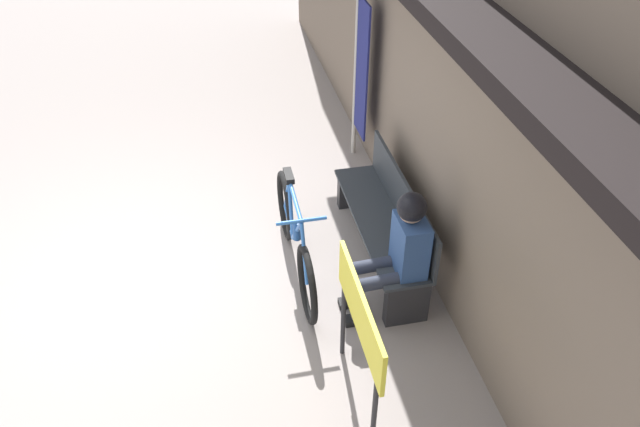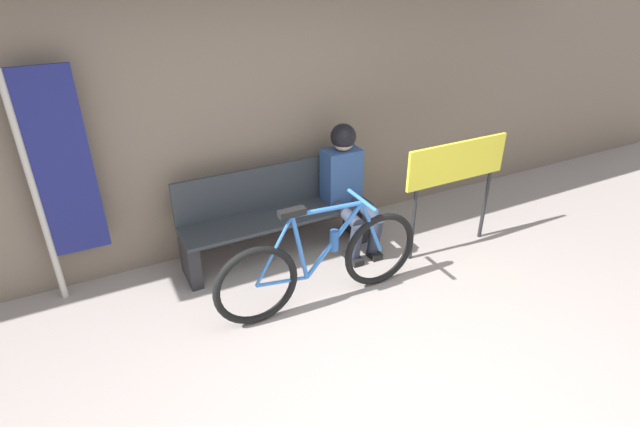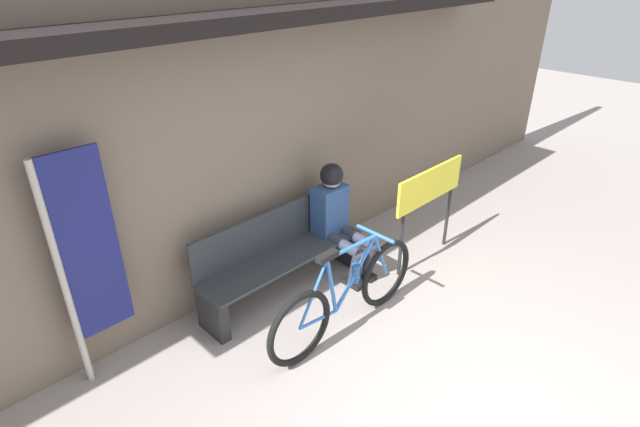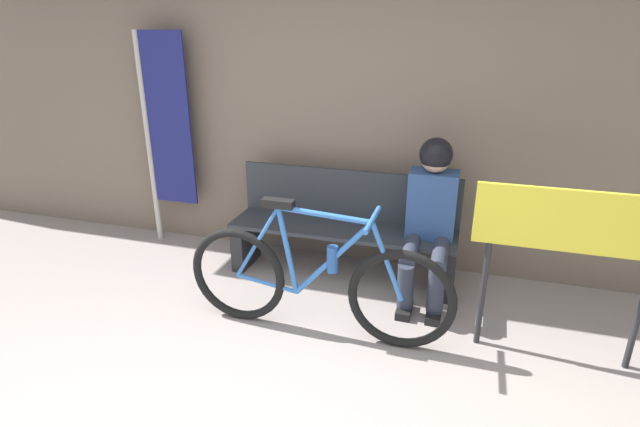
% 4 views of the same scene
% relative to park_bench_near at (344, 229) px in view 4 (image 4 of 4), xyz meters
% --- Properties ---
extents(storefront_wall, '(12.00, 0.56, 3.20)m').
position_rel_park_bench_near_xyz_m(storefront_wall, '(-0.07, 0.37, 1.27)').
color(storefront_wall, '#756656').
rests_on(storefront_wall, ground_plane).
extents(park_bench_near, '(1.73, 0.42, 0.82)m').
position_rel_park_bench_near_xyz_m(park_bench_near, '(0.00, 0.00, 0.00)').
color(park_bench_near, '#2D3338').
rests_on(park_bench_near, ground_plane).
extents(bicycle, '(1.74, 0.40, 0.89)m').
position_rel_park_bench_near_xyz_m(bicycle, '(0.03, -0.82, -0.03)').
color(bicycle, black).
rests_on(bicycle, ground_plane).
extents(person_seated, '(0.34, 0.65, 1.16)m').
position_rel_park_bench_near_xyz_m(person_seated, '(0.65, -0.12, 0.27)').
color(person_seated, '#2D3342').
rests_on(person_seated, ground_plane).
extents(banner_pole, '(0.45, 0.05, 1.83)m').
position_rel_park_bench_near_xyz_m(banner_pole, '(-1.64, 0.18, 0.67)').
color(banner_pole, '#B7B2A8').
rests_on(banner_pole, ground_plane).
extents(signboard, '(1.05, 0.04, 1.05)m').
position_rel_park_bench_near_xyz_m(signboard, '(1.46, -0.64, 0.41)').
color(signboard, '#232326').
rests_on(signboard, ground_plane).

